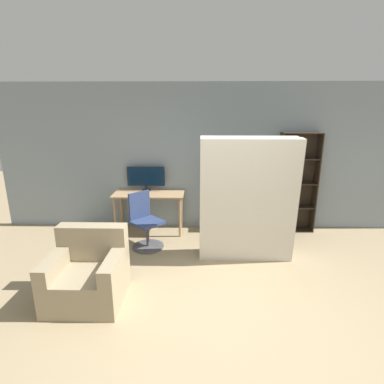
{
  "coord_description": "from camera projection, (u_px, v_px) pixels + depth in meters",
  "views": [
    {
      "loc": [
        -0.24,
        -2.74,
        2.24
      ],
      "look_at": [
        -0.35,
        1.52,
        1.05
      ],
      "focal_mm": 28.0,
      "sensor_mm": 36.0,
      "label": 1
    }
  ],
  "objects": [
    {
      "name": "desk",
      "position": [
        149.0,
        199.0,
        5.49
      ],
      "size": [
        1.28,
        0.55,
        0.75
      ],
      "color": "tan",
      "rests_on": "ground"
    },
    {
      "name": "armchair",
      "position": [
        88.0,
        274.0,
        3.6
      ],
      "size": [
        0.85,
        0.8,
        0.85
      ],
      "color": "gray",
      "rests_on": "ground"
    },
    {
      "name": "monitor",
      "position": [
        146.0,
        177.0,
        5.56
      ],
      "size": [
        0.7,
        0.16,
        0.46
      ],
      "color": "black",
      "rests_on": "desk"
    },
    {
      "name": "mattress_far",
      "position": [
        246.0,
        198.0,
        4.55
      ],
      "size": [
        1.4,
        0.28,
        1.86
      ],
      "color": "beige",
      "rests_on": "ground"
    },
    {
      "name": "wall_back",
      "position": [
        212.0,
        158.0,
        5.57
      ],
      "size": [
        8.0,
        0.06,
        2.7
      ],
      "color": "gray",
      "rests_on": "ground"
    },
    {
      "name": "bookshelf",
      "position": [
        292.0,
        183.0,
        5.53
      ],
      "size": [
        0.69,
        0.26,
        1.84
      ],
      "color": "#2D2319",
      "rests_on": "ground"
    },
    {
      "name": "office_chair",
      "position": [
        145.0,
        226.0,
        4.95
      ],
      "size": [
        0.62,
        0.62,
        0.92
      ],
      "color": "#4C4C51",
      "rests_on": "ground"
    },
    {
      "name": "ground_plane",
      "position": [
        221.0,
        324.0,
        3.23
      ],
      "size": [
        16.0,
        16.0,
        0.0
      ],
      "primitive_type": "plane",
      "color": "#9E8966"
    },
    {
      "name": "mattress_near",
      "position": [
        249.0,
        202.0,
        4.33
      ],
      "size": [
        1.4,
        0.3,
        1.86
      ],
      "color": "beige",
      "rests_on": "ground"
    }
  ]
}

